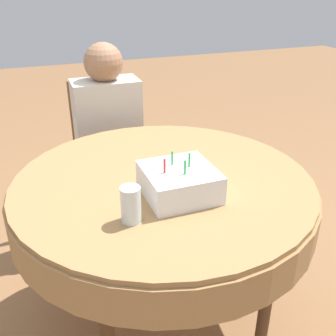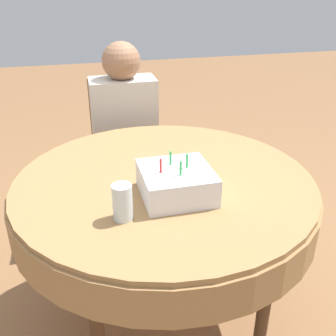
# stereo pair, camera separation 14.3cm
# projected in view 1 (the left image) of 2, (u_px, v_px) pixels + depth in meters

# --- Properties ---
(ground_plane) EXTENTS (12.00, 12.00, 0.00)m
(ground_plane) POSITION_uv_depth(u_px,v_px,m) (164.00, 322.00, 1.83)
(ground_plane) COLOR #8C603D
(dining_table) EXTENTS (1.15, 1.15, 0.76)m
(dining_table) POSITION_uv_depth(u_px,v_px,m) (163.00, 198.00, 1.53)
(dining_table) COLOR #9E7547
(dining_table) RESTS_ON ground_plane
(chair) EXTENTS (0.40, 0.40, 0.92)m
(chair) POSITION_uv_depth(u_px,v_px,m) (108.00, 154.00, 2.33)
(chair) COLOR brown
(chair) RESTS_ON ground_plane
(person) EXTENTS (0.36, 0.30, 1.15)m
(person) POSITION_uv_depth(u_px,v_px,m) (109.00, 128.00, 2.17)
(person) COLOR #9E7051
(person) RESTS_ON ground_plane
(birthday_cake) EXTENTS (0.24, 0.24, 0.15)m
(birthday_cake) POSITION_uv_depth(u_px,v_px,m) (179.00, 182.00, 1.36)
(birthday_cake) COLOR white
(birthday_cake) RESTS_ON dining_table
(drinking_glass) EXTENTS (0.06, 0.06, 0.12)m
(drinking_glass) POSITION_uv_depth(u_px,v_px,m) (131.00, 205.00, 1.21)
(drinking_glass) COLOR silver
(drinking_glass) RESTS_ON dining_table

